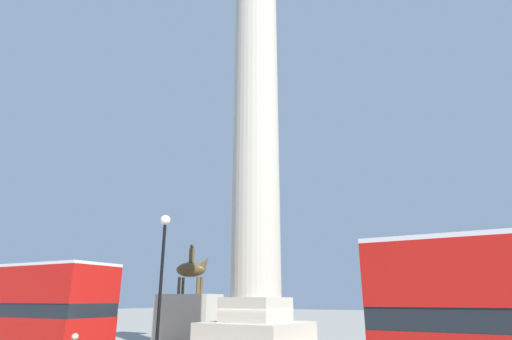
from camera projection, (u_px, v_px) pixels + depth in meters
The scene contains 4 objects.
monument_column at pixel (256, 165), 18.77m from camera, with size 5.29×5.29×22.80m.
bus_b at pixel (13, 310), 18.11m from camera, with size 10.45×3.57×4.32m.
equestrian_statue at pixel (189, 316), 25.59m from camera, with size 4.17×3.39×6.40m.
street_lamp at pixel (162, 273), 17.83m from camera, with size 0.47×0.47×6.60m.
Camera 1 is at (9.37, -15.11, 2.85)m, focal length 28.00 mm.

